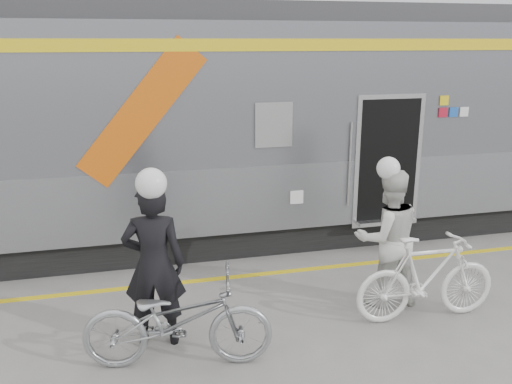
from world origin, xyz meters
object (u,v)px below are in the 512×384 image
object	(u,v)px
bicycle_left	(178,320)
bicycle_right	(427,278)
woman	(387,238)
man	(154,265)

from	to	relation	value
bicycle_left	bicycle_right	bearing A→B (deg)	-75.17
bicycle_right	woman	bearing A→B (deg)	30.57
bicycle_left	bicycle_right	world-z (taller)	bicycle_right
bicycle_left	bicycle_right	xyz separation A→B (m)	(3.22, 0.27, 0.03)
man	woman	size ratio (longest dim) A/B	1.05
bicycle_left	woman	size ratio (longest dim) A/B	1.10
bicycle_left	woman	distance (m)	3.06
man	bicycle_left	world-z (taller)	man
woman	man	bearing A→B (deg)	6.95
bicycle_left	man	bearing A→B (deg)	29.98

